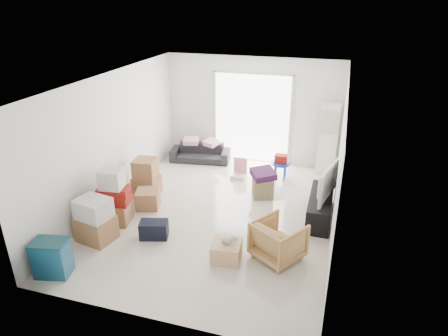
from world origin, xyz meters
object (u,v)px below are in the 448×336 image
storage_bins (52,258)px  ottoman (263,187)px  tv_console (320,207)px  sofa (200,150)px  kids_table (281,162)px  television (322,193)px  wood_crate (227,251)px  ac_tower (328,140)px  armchair (278,238)px

storage_bins → ottoman: 4.43m
tv_console → sofa: sofa is taller
kids_table → tv_console: bearing=-57.3°
ottoman → kids_table: kids_table is taller
ottoman → kids_table: (0.21, 1.07, 0.20)m
television → wood_crate: size_ratio=2.32×
ac_tower → kids_table: ac_tower is taller
wood_crate → ac_tower: bearing=71.7°
armchair → kids_table: 3.21m
sofa → storage_bins: (-0.64, -5.07, 0.01)m
ac_tower → wood_crate: bearing=-108.3°
armchair → storage_bins: (-3.32, -1.45, -0.07)m
sofa → armchair: size_ratio=2.06×
ac_tower → ottoman: 2.16m
storage_bins → kids_table: size_ratio=1.04×
ac_tower → armchair: 3.83m
tv_console → ottoman: tv_console is taller
wood_crate → kids_table: bearing=84.5°
television → kids_table: size_ratio=1.86×
wood_crate → tv_console: bearing=52.5°
kids_table → wood_crate: kids_table is taller
kids_table → sofa: bearing=168.7°
ac_tower → television: ac_tower is taller
armchair → wood_crate: size_ratio=1.59×
wood_crate → ottoman: bearing=87.1°
storage_bins → wood_crate: size_ratio=1.30×
sofa → armchair: bearing=-61.6°
storage_bins → tv_console: bearing=37.4°
sofa → ottoman: 2.50m
television → armchair: (-0.58, -1.53, -0.18)m
armchair → storage_bins: armchair is taller
television → armchair: size_ratio=1.46×
storage_bins → ottoman: bearing=53.5°
ottoman → storage_bins: bearing=-126.5°
television → armchair: bearing=172.4°
television → sofa: television is taller
television → ottoman: size_ratio=2.55×
ac_tower → armchair: (-0.53, -3.77, -0.50)m
tv_console → kids_table: (-1.06, 1.65, 0.17)m
television → kids_table: bearing=45.8°
armchair → wood_crate: 0.89m
storage_bins → ottoman: size_ratio=1.43×
tv_console → sofa: size_ratio=0.94×
tv_console → television: bearing=0.0°
wood_crate → armchair: bearing=19.4°
armchair → kids_table: bearing=-48.8°
ac_tower → wood_crate: (-1.34, -4.05, -0.72)m
tv_console → television: size_ratio=1.33×
armchair → wood_crate: bearing=51.9°
armchair → storage_bins: size_ratio=1.22×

